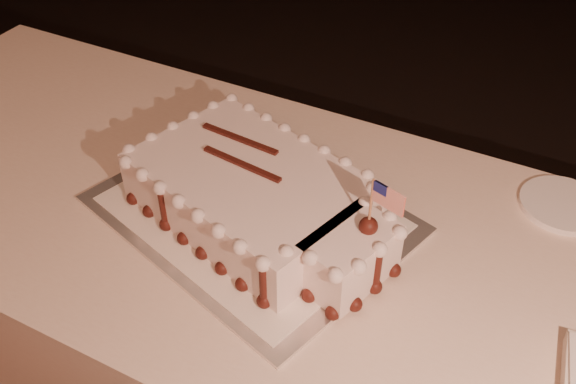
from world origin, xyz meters
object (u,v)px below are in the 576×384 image
at_px(sheet_cake, 261,199).
at_px(side_plate, 563,205).
at_px(banquet_table, 332,365).
at_px(cake_board, 251,214).

distance_m(sheet_cake, side_plate, 0.59).
bearing_deg(banquet_table, side_plate, 41.24).
height_order(banquet_table, sheet_cake, sheet_cake).
relative_size(cake_board, sheet_cake, 1.01).
xyz_separation_m(banquet_table, side_plate, (0.34, 0.30, 0.38)).
relative_size(cake_board, side_plate, 3.39).
distance_m(banquet_table, cake_board, 0.42).
bearing_deg(side_plate, sheet_cake, -148.39).
height_order(sheet_cake, side_plate, sheet_cake).
bearing_deg(sheet_cake, side_plate, 31.61).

